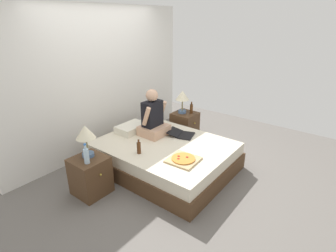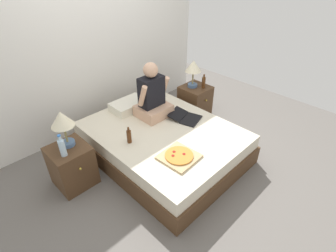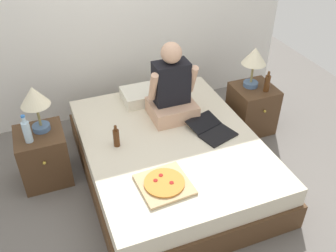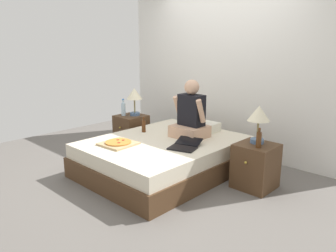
{
  "view_description": "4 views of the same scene",
  "coord_description": "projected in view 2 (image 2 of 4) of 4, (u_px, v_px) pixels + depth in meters",
  "views": [
    {
      "loc": [
        -2.9,
        -2.32,
        2.28
      ],
      "look_at": [
        -0.05,
        -0.11,
        0.78
      ],
      "focal_mm": 28.0,
      "sensor_mm": 36.0,
      "label": 1
    },
    {
      "loc": [
        -1.98,
        -2.08,
        2.43
      ],
      "look_at": [
        -0.07,
        -0.16,
        0.6
      ],
      "focal_mm": 28.0,
      "sensor_mm": 36.0,
      "label": 2
    },
    {
      "loc": [
        -1.02,
        -2.55,
        2.59
      ],
      "look_at": [
        -0.05,
        -0.06,
        0.64
      ],
      "focal_mm": 40.0,
      "sensor_mm": 36.0,
      "label": 3
    },
    {
      "loc": [
        2.91,
        -2.97,
        1.69
      ],
      "look_at": [
        0.05,
        0.03,
        0.64
      ],
      "focal_mm": 35.0,
      "sensor_mm": 36.0,
      "label": 4
    }
  ],
  "objects": [
    {
      "name": "nightstand_left",
      "position": [
        72.0,
        166.0,
        3.15
      ],
      "size": [
        0.44,
        0.47,
        0.54
      ],
      "color": "#4C331E",
      "rests_on": "ground"
    },
    {
      "name": "pillow",
      "position": [
        129.0,
        105.0,
        3.9
      ],
      "size": [
        0.52,
        0.34,
        0.12
      ],
      "primitive_type": "cube",
      "color": "silver",
      "rests_on": "bed"
    },
    {
      "name": "water_bottle",
      "position": [
        62.0,
        147.0,
        2.84
      ],
      "size": [
        0.07,
        0.07,
        0.28
      ],
      "color": "silver",
      "rests_on": "nightstand_left"
    },
    {
      "name": "beer_bottle",
      "position": [
        204.0,
        82.0,
        4.26
      ],
      "size": [
        0.06,
        0.06,
        0.23
      ],
      "color": "#512D14",
      "rests_on": "nightstand_right"
    },
    {
      "name": "pizza_box",
      "position": [
        179.0,
        156.0,
        3.0
      ],
      "size": [
        0.42,
        0.42,
        0.05
      ],
      "color": "tan",
      "rests_on": "bed"
    },
    {
      "name": "person_seated",
      "position": [
        152.0,
        97.0,
        3.63
      ],
      "size": [
        0.47,
        0.4,
        0.78
      ],
      "color": "tan",
      "rests_on": "bed"
    },
    {
      "name": "lamp_on_left_nightstand",
      "position": [
        62.0,
        121.0,
        2.87
      ],
      "size": [
        0.26,
        0.26,
        0.45
      ],
      "color": "#4C6B93",
      "rests_on": "nightstand_left"
    },
    {
      "name": "wall_back",
      "position": [
        97.0,
        46.0,
        3.85
      ],
      "size": [
        3.92,
        0.12,
        2.5
      ],
      "primitive_type": "cube",
      "color": "silver",
      "rests_on": "ground"
    },
    {
      "name": "lamp_on_right_nightstand",
      "position": [
        193.0,
        68.0,
        4.16
      ],
      "size": [
        0.26,
        0.26,
        0.45
      ],
      "color": "#4C6B93",
      "rests_on": "nightstand_right"
    },
    {
      "name": "ground_plane",
      "position": [
        163.0,
        155.0,
        3.74
      ],
      "size": [
        5.92,
        5.92,
        0.0
      ],
      "primitive_type": "plane",
      "color": "#66605B"
    },
    {
      "name": "beer_bottle_on_bed",
      "position": [
        129.0,
        136.0,
        3.2
      ],
      "size": [
        0.06,
        0.06,
        0.22
      ],
      "color": "#4C2811",
      "rests_on": "bed"
    },
    {
      "name": "laptop",
      "position": [
        187.0,
        118.0,
        3.69
      ],
      "size": [
        0.43,
        0.49,
        0.07
      ],
      "color": "black",
      "rests_on": "bed"
    },
    {
      "name": "nightstand_right",
      "position": [
        195.0,
        101.0,
        4.48
      ],
      "size": [
        0.44,
        0.47,
        0.54
      ],
      "color": "#4C331E",
      "rests_on": "ground"
    },
    {
      "name": "bed",
      "position": [
        163.0,
        142.0,
        3.61
      ],
      "size": [
        1.61,
        2.05,
        0.44
      ],
      "color": "#4C331E",
      "rests_on": "ground"
    }
  ]
}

